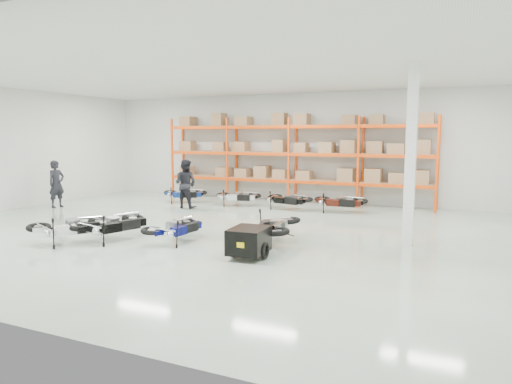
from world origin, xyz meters
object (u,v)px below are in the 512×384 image
at_px(trailer, 249,241).
at_px(person_left, 57,184).
at_px(moto_back_a, 184,191).
at_px(moto_back_d, 340,198).
at_px(moto_blue_centre, 176,224).
at_px(moto_back_b, 237,194).
at_px(moto_back_c, 287,196).
at_px(moto_silver_left, 71,222).
at_px(moto_black_far_left, 112,220).
at_px(person_back, 185,184).
at_px(moto_touring_right, 275,222).

relative_size(trailer, person_left, 0.91).
height_order(moto_back_a, moto_back_d, moto_back_d).
distance_m(moto_blue_centre, moto_back_b, 6.39).
height_order(moto_blue_centre, moto_back_c, moto_back_c).
bearing_deg(moto_back_d, moto_back_b, 90.74).
height_order(moto_silver_left, moto_black_far_left, moto_black_far_left).
xyz_separation_m(moto_silver_left, person_left, (-5.07, 4.21, 0.36)).
xyz_separation_m(moto_back_c, person_left, (-8.30, -3.11, 0.41)).
distance_m(moto_blue_centre, person_back, 5.77).
bearing_deg(moto_back_c, moto_back_b, 101.51).
height_order(moto_back_d, person_back, person_back).
distance_m(moto_back_a, moto_back_b, 2.39).
xyz_separation_m(moto_black_far_left, person_back, (-1.24, 5.47, 0.37)).
height_order(moto_back_b, moto_back_c, moto_back_c).
relative_size(moto_back_d, person_back, 0.90).
distance_m(moto_blue_centre, moto_silver_left, 2.68).
xyz_separation_m(moto_blue_centre, moto_silver_left, (-2.43, -1.13, 0.05)).
bearing_deg(person_back, moto_back_a, -56.14).
height_order(trailer, moto_back_a, moto_back_a).
distance_m(moto_black_far_left, moto_touring_right, 4.28).
bearing_deg(moto_black_far_left, person_back, -57.91).
relative_size(moto_blue_centre, moto_black_far_left, 0.88).
bearing_deg(moto_silver_left, trailer, -139.08).
relative_size(moto_silver_left, moto_back_d, 1.06).
xyz_separation_m(moto_black_far_left, moto_back_d, (4.40, 6.83, -0.05)).
bearing_deg(moto_black_far_left, trailer, -162.15).
distance_m(moto_blue_centre, trailer, 2.44).
bearing_deg(moto_back_c, moto_blue_centre, -174.01).
bearing_deg(person_back, trailer, 132.30).
distance_m(moto_touring_right, moto_back_c, 5.42).
bearing_deg(moto_black_far_left, moto_silver_left, 58.34).
relative_size(moto_blue_centre, trailer, 0.98).
distance_m(moto_touring_right, moto_back_b, 6.42).
relative_size(moto_black_far_left, moto_back_b, 1.17).
bearing_deg(trailer, person_back, 129.85).
height_order(moto_blue_centre, moto_back_d, moto_back_d).
bearing_deg(moto_back_c, moto_back_a, 103.97).
height_order(moto_silver_left, moto_back_a, moto_silver_left).
relative_size(moto_blue_centre, moto_back_d, 0.96).
bearing_deg(moto_silver_left, moto_back_d, -90.08).
xyz_separation_m(moto_back_a, person_left, (-3.80, -3.06, 0.43)).
height_order(moto_black_far_left, moto_back_c, moto_black_far_left).
height_order(moto_silver_left, moto_back_d, moto_silver_left).
bearing_deg(moto_black_far_left, person_left, -12.12).
bearing_deg(person_back, moto_touring_right, 141.88).
bearing_deg(moto_silver_left, moto_black_far_left, -106.33).
xyz_separation_m(moto_back_a, person_back, (0.81, -1.17, 0.45)).
height_order(moto_touring_right, moto_back_d, moto_touring_right).
bearing_deg(moto_blue_centre, moto_silver_left, 32.68).
relative_size(moto_back_b, person_left, 0.86).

